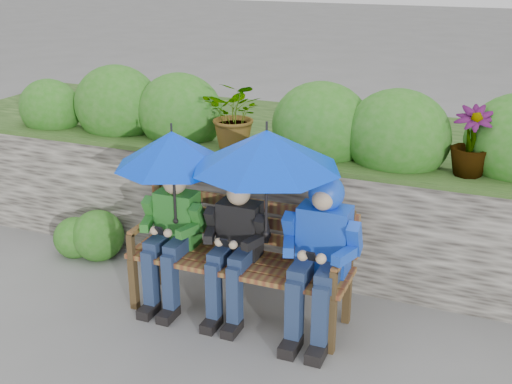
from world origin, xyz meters
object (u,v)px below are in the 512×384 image
at_px(umbrella_left, 172,149).
at_px(park_bench, 242,251).
at_px(boy_left, 172,230).
at_px(umbrella_right, 267,149).
at_px(boy_right, 320,246).
at_px(boy_middle, 235,242).

bearing_deg(umbrella_left, park_bench, 8.61).
relative_size(boy_left, umbrella_left, 1.25).
height_order(umbrella_left, umbrella_right, umbrella_right).
height_order(boy_left, boy_right, boy_right).
height_order(boy_right, umbrella_right, umbrella_right).
xyz_separation_m(boy_left, umbrella_left, (0.04, -0.00, 0.66)).
bearing_deg(boy_right, umbrella_right, -178.95).
distance_m(park_bench, boy_middle, 0.13).
xyz_separation_m(park_bench, boy_right, (0.63, -0.07, 0.19)).
bearing_deg(park_bench, boy_right, -6.55).
bearing_deg(boy_right, boy_middle, -179.73).
relative_size(boy_right, umbrella_left, 1.36).
height_order(boy_left, umbrella_left, umbrella_left).
distance_m(boy_middle, umbrella_right, 0.79).
xyz_separation_m(boy_right, umbrella_left, (-1.14, -0.01, 0.58)).
xyz_separation_m(park_bench, boy_middle, (-0.03, -0.08, 0.10)).
distance_m(boy_left, boy_right, 1.19).
distance_m(boy_left, umbrella_right, 1.07).
bearing_deg(umbrella_left, umbrella_right, -0.13).
bearing_deg(boy_right, park_bench, 173.45).
xyz_separation_m(boy_right, umbrella_right, (-0.40, -0.01, 0.66)).
distance_m(boy_left, boy_middle, 0.53).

